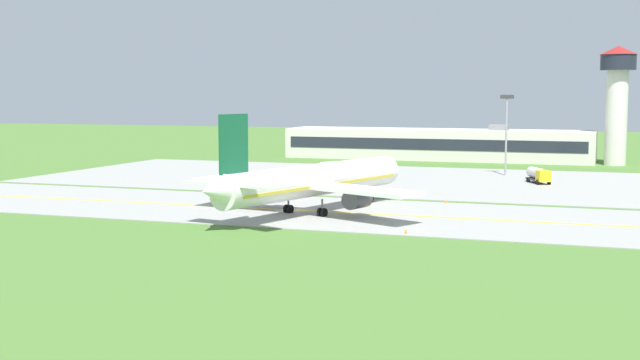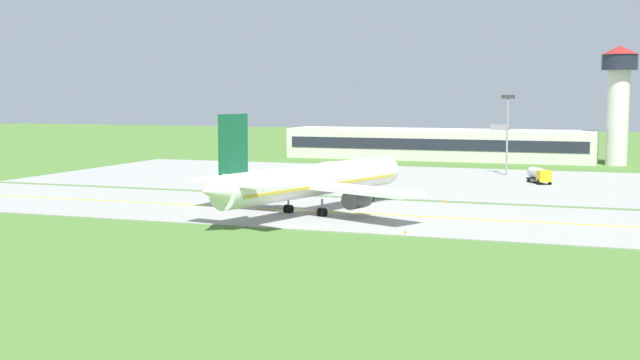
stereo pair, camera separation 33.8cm
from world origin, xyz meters
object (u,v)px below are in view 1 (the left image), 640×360
object	(u,v)px
airplane_lead	(312,181)
control_tower	(617,93)
service_truck_fuel	(329,168)
service_truck_baggage	(538,175)
apron_light_mast	(506,125)

from	to	relation	value
airplane_lead	control_tower	size ratio (longest dim) A/B	1.57
service_truck_fuel	control_tower	distance (m)	65.99
service_truck_fuel	service_truck_baggage	bearing A→B (deg)	-0.30
airplane_lead	service_truck_baggage	distance (m)	51.04
service_truck_baggage	control_tower	xyz separation A→B (m)	(11.83, 42.74, 13.48)
service_truck_baggage	apron_light_mast	distance (m)	15.98
service_truck_baggage	apron_light_mast	bearing A→B (deg)	119.49
airplane_lead	apron_light_mast	xyz separation A→B (m)	(16.55, 57.42, 5.19)
service_truck_baggage	control_tower	world-z (taller)	control_tower
airplane_lead	apron_light_mast	distance (m)	59.99
airplane_lead	service_truck_fuel	distance (m)	47.46
service_truck_baggage	apron_light_mast	xyz separation A→B (m)	(-6.87, 12.14, 7.79)
service_truck_fuel	apron_light_mast	distance (m)	33.13
airplane_lead	service_truck_fuel	size ratio (longest dim) A/B	6.18
service_truck_fuel	control_tower	bearing A→B (deg)	41.20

